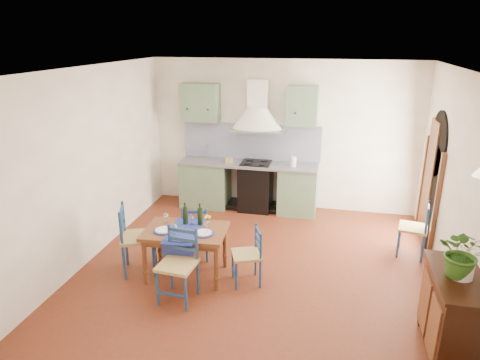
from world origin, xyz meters
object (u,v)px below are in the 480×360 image
object	(u,v)px
dining_table	(186,235)
sideboard	(453,313)
chair_near	(178,264)
potted_plant	(464,253)

from	to	relation	value
dining_table	sideboard	distance (m)	3.31
dining_table	sideboard	world-z (taller)	dining_table
chair_near	sideboard	distance (m)	3.12
potted_plant	sideboard	bearing A→B (deg)	29.95
sideboard	potted_plant	size ratio (longest dim) A/B	2.01
sideboard	chair_near	bearing A→B (deg)	173.88
sideboard	potted_plant	distance (m)	0.69
chair_near	sideboard	size ratio (longest dim) A/B	0.90
dining_table	sideboard	size ratio (longest dim) A/B	1.10
potted_plant	chair_near	bearing A→B (deg)	173.81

